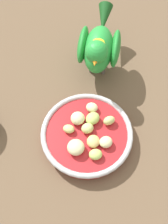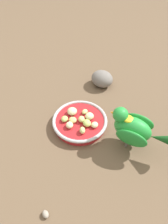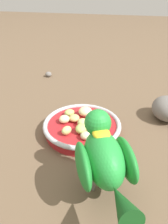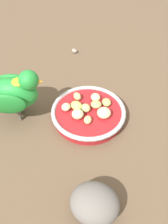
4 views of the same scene
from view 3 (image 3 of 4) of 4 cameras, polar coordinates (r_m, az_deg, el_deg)
ground_plane at (r=0.58m, az=0.84°, el=-5.35°), size 4.00×4.00×0.00m
feeding_bowl at (r=0.57m, az=-0.59°, el=-4.09°), size 0.20×0.20×0.03m
apple_piece_0 at (r=0.57m, az=3.31°, el=-2.05°), size 0.03×0.03×0.02m
apple_piece_1 at (r=0.60m, az=0.33°, el=0.12°), size 0.04×0.04×0.02m
apple_piece_2 at (r=0.54m, az=-0.68°, el=-4.20°), size 0.04×0.03×0.02m
apple_piece_3 at (r=0.53m, az=-4.42°, el=-4.65°), size 0.03×0.03×0.02m
apple_piece_4 at (r=0.57m, az=-5.05°, el=-1.92°), size 0.04×0.04×0.02m
apple_piece_5 at (r=0.58m, az=-2.47°, el=-1.53°), size 0.04×0.03×0.02m
apple_piece_6 at (r=0.60m, az=-3.70°, el=-0.18°), size 0.04×0.04×0.02m
apple_piece_7 at (r=0.56m, az=-0.39°, el=-2.67°), size 0.03×0.03×0.02m
apple_piece_8 at (r=0.52m, az=0.50°, el=-5.95°), size 0.03×0.03×0.02m
apple_piece_9 at (r=0.55m, az=2.48°, el=-3.36°), size 0.04×0.04×0.02m
parrot at (r=0.39m, az=5.12°, el=-11.41°), size 0.20×0.13×0.15m
rock_large at (r=0.66m, az=20.21°, el=0.83°), size 0.11×0.10×0.06m
pebble_0 at (r=0.92m, az=-8.94°, el=9.37°), size 0.03×0.03×0.02m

